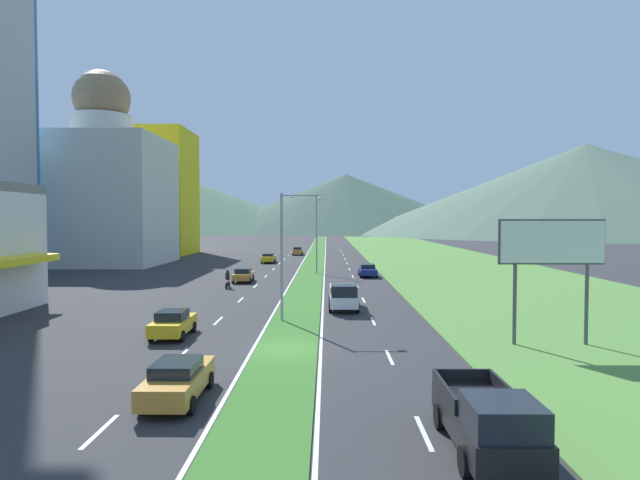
% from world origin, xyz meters
% --- Properties ---
extents(ground_plane, '(600.00, 600.00, 0.00)m').
position_xyz_m(ground_plane, '(0.00, 0.00, 0.00)').
color(ground_plane, '#2D2D30').
extents(grass_median, '(3.20, 240.00, 0.06)m').
position_xyz_m(grass_median, '(0.00, 60.00, 0.03)').
color(grass_median, '#387028').
rests_on(grass_median, ground_plane).
extents(grass_verge_right, '(24.00, 240.00, 0.06)m').
position_xyz_m(grass_verge_right, '(20.60, 60.00, 0.03)').
color(grass_verge_right, '#518438').
rests_on(grass_verge_right, ground_plane).
extents(lane_dash_left_1, '(0.16, 2.80, 0.01)m').
position_xyz_m(lane_dash_left_1, '(-5.10, -10.73, 0.01)').
color(lane_dash_left_1, silver).
rests_on(lane_dash_left_1, ground_plane).
extents(lane_dash_left_2, '(0.16, 2.80, 0.01)m').
position_xyz_m(lane_dash_left_2, '(-5.10, -1.45, 0.01)').
color(lane_dash_left_2, silver).
rests_on(lane_dash_left_2, ground_plane).
extents(lane_dash_left_3, '(0.16, 2.80, 0.01)m').
position_xyz_m(lane_dash_left_3, '(-5.10, 7.82, 0.01)').
color(lane_dash_left_3, silver).
rests_on(lane_dash_left_3, ground_plane).
extents(lane_dash_left_4, '(0.16, 2.80, 0.01)m').
position_xyz_m(lane_dash_left_4, '(-5.10, 17.09, 0.01)').
color(lane_dash_left_4, silver).
rests_on(lane_dash_left_4, ground_plane).
extents(lane_dash_left_5, '(0.16, 2.80, 0.01)m').
position_xyz_m(lane_dash_left_5, '(-5.10, 26.37, 0.01)').
color(lane_dash_left_5, silver).
rests_on(lane_dash_left_5, ground_plane).
extents(lane_dash_left_6, '(0.16, 2.80, 0.01)m').
position_xyz_m(lane_dash_left_6, '(-5.10, 35.64, 0.01)').
color(lane_dash_left_6, silver).
rests_on(lane_dash_left_6, ground_plane).
extents(lane_dash_left_7, '(0.16, 2.80, 0.01)m').
position_xyz_m(lane_dash_left_7, '(-5.10, 44.91, 0.01)').
color(lane_dash_left_7, silver).
rests_on(lane_dash_left_7, ground_plane).
extents(lane_dash_left_8, '(0.16, 2.80, 0.01)m').
position_xyz_m(lane_dash_left_8, '(-5.10, 54.19, 0.01)').
color(lane_dash_left_8, silver).
rests_on(lane_dash_left_8, ground_plane).
extents(lane_dash_left_9, '(0.16, 2.80, 0.01)m').
position_xyz_m(lane_dash_left_9, '(-5.10, 63.46, 0.01)').
color(lane_dash_left_9, silver).
rests_on(lane_dash_left_9, ground_plane).
extents(lane_dash_left_10, '(0.16, 2.80, 0.01)m').
position_xyz_m(lane_dash_left_10, '(-5.10, 72.73, 0.01)').
color(lane_dash_left_10, silver).
rests_on(lane_dash_left_10, ground_plane).
extents(lane_dash_left_11, '(0.16, 2.80, 0.01)m').
position_xyz_m(lane_dash_left_11, '(-5.10, 82.00, 0.01)').
color(lane_dash_left_11, silver).
rests_on(lane_dash_left_11, ground_plane).
extents(lane_dash_left_12, '(0.16, 2.80, 0.01)m').
position_xyz_m(lane_dash_left_12, '(-5.10, 91.28, 0.01)').
color(lane_dash_left_12, silver).
rests_on(lane_dash_left_12, ground_plane).
extents(lane_dash_right_1, '(0.16, 2.80, 0.01)m').
position_xyz_m(lane_dash_right_1, '(5.10, -10.73, 0.01)').
color(lane_dash_right_1, silver).
rests_on(lane_dash_right_1, ground_plane).
extents(lane_dash_right_2, '(0.16, 2.80, 0.01)m').
position_xyz_m(lane_dash_right_2, '(5.10, -1.45, 0.01)').
color(lane_dash_right_2, silver).
rests_on(lane_dash_right_2, ground_plane).
extents(lane_dash_right_3, '(0.16, 2.80, 0.01)m').
position_xyz_m(lane_dash_right_3, '(5.10, 7.82, 0.01)').
color(lane_dash_right_3, silver).
rests_on(lane_dash_right_3, ground_plane).
extents(lane_dash_right_4, '(0.16, 2.80, 0.01)m').
position_xyz_m(lane_dash_right_4, '(5.10, 17.09, 0.01)').
color(lane_dash_right_4, silver).
rests_on(lane_dash_right_4, ground_plane).
extents(lane_dash_right_5, '(0.16, 2.80, 0.01)m').
position_xyz_m(lane_dash_right_5, '(5.10, 26.37, 0.01)').
color(lane_dash_right_5, silver).
rests_on(lane_dash_right_5, ground_plane).
extents(lane_dash_right_6, '(0.16, 2.80, 0.01)m').
position_xyz_m(lane_dash_right_6, '(5.10, 35.64, 0.01)').
color(lane_dash_right_6, silver).
rests_on(lane_dash_right_6, ground_plane).
extents(lane_dash_right_7, '(0.16, 2.80, 0.01)m').
position_xyz_m(lane_dash_right_7, '(5.10, 44.91, 0.01)').
color(lane_dash_right_7, silver).
rests_on(lane_dash_right_7, ground_plane).
extents(lane_dash_right_8, '(0.16, 2.80, 0.01)m').
position_xyz_m(lane_dash_right_8, '(5.10, 54.19, 0.01)').
color(lane_dash_right_8, silver).
rests_on(lane_dash_right_8, ground_plane).
extents(lane_dash_right_9, '(0.16, 2.80, 0.01)m').
position_xyz_m(lane_dash_right_9, '(5.10, 63.46, 0.01)').
color(lane_dash_right_9, silver).
rests_on(lane_dash_right_9, ground_plane).
extents(lane_dash_right_10, '(0.16, 2.80, 0.01)m').
position_xyz_m(lane_dash_right_10, '(5.10, 72.73, 0.01)').
color(lane_dash_right_10, silver).
rests_on(lane_dash_right_10, ground_plane).
extents(lane_dash_right_11, '(0.16, 2.80, 0.01)m').
position_xyz_m(lane_dash_right_11, '(5.10, 82.00, 0.01)').
color(lane_dash_right_11, silver).
rests_on(lane_dash_right_11, ground_plane).
extents(lane_dash_right_12, '(0.16, 2.80, 0.01)m').
position_xyz_m(lane_dash_right_12, '(5.10, 91.28, 0.01)').
color(lane_dash_right_12, silver).
rests_on(lane_dash_right_12, ground_plane).
extents(edge_line_median_left, '(0.16, 240.00, 0.01)m').
position_xyz_m(edge_line_median_left, '(-1.75, 60.00, 0.01)').
color(edge_line_median_left, silver).
rests_on(edge_line_median_left, ground_plane).
extents(edge_line_median_right, '(0.16, 240.00, 0.01)m').
position_xyz_m(edge_line_median_right, '(1.75, 60.00, 0.01)').
color(edge_line_median_right, silver).
rests_on(edge_line_median_right, ground_plane).
extents(domed_building, '(17.81, 17.81, 28.69)m').
position_xyz_m(domed_building, '(-31.28, 52.89, 11.06)').
color(domed_building, beige).
rests_on(domed_building, ground_plane).
extents(midrise_colored, '(14.70, 14.70, 23.56)m').
position_xyz_m(midrise_colored, '(-31.32, 75.70, 11.78)').
color(midrise_colored, yellow).
rests_on(midrise_colored, ground_plane).
extents(hill_far_left, '(196.46, 196.46, 35.51)m').
position_xyz_m(hill_far_left, '(-94.52, 281.71, 17.75)').
color(hill_far_left, '#47664C').
rests_on(hill_far_left, ground_plane).
extents(hill_far_center, '(162.37, 162.37, 32.04)m').
position_xyz_m(hill_far_center, '(12.79, 277.49, 16.02)').
color(hill_far_center, '#3D5647').
rests_on(hill_far_center, ground_plane).
extents(hill_far_right, '(212.22, 212.22, 40.75)m').
position_xyz_m(hill_far_right, '(119.36, 220.07, 20.37)').
color(hill_far_right, '#516B56').
rests_on(hill_far_right, ground_plane).
extents(street_lamp_near, '(2.98, 0.29, 8.41)m').
position_xyz_m(street_lamp_near, '(-0.54, 7.82, 4.89)').
color(street_lamp_near, '#99999E').
rests_on(street_lamp_near, ground_plane).
extents(street_lamp_mid, '(3.43, 0.37, 9.76)m').
position_xyz_m(street_lamp_mid, '(0.42, 39.19, 5.64)').
color(street_lamp_mid, '#99999E').
rests_on(street_lamp_mid, ground_plane).
extents(billboard_roadside, '(5.61, 0.28, 6.71)m').
position_xyz_m(billboard_roadside, '(13.91, 1.11, 5.16)').
color(billboard_roadside, '#4C4C51').
rests_on(billboard_roadside, ground_plane).
extents(car_0, '(2.03, 4.70, 1.44)m').
position_xyz_m(car_0, '(6.83, 35.62, 0.75)').
color(car_0, navy).
rests_on(car_0, ground_plane).
extents(car_1, '(1.90, 4.16, 1.50)m').
position_xyz_m(car_1, '(-3.42, 73.81, 0.77)').
color(car_1, '#C6842D').
rests_on(car_1, ground_plane).
extents(car_2, '(1.91, 4.15, 1.54)m').
position_xyz_m(car_2, '(-6.69, 2.94, 0.78)').
color(car_2, yellow).
rests_on(car_2, ground_plane).
extents(car_3, '(1.95, 4.02, 1.48)m').
position_xyz_m(car_3, '(-6.86, 29.88, 0.75)').
color(car_3, '#C6842D').
rests_on(car_3, ground_plane).
extents(car_4, '(1.91, 4.73, 1.52)m').
position_xyz_m(car_4, '(-3.44, -7.79, 0.78)').
color(car_4, '#C6842D').
rests_on(car_4, ground_plane).
extents(car_5, '(2.00, 4.77, 1.44)m').
position_xyz_m(car_5, '(-6.93, 55.53, 0.75)').
color(car_5, yellow).
rests_on(car_5, ground_plane).
extents(pickup_truck_0, '(2.18, 5.40, 2.00)m').
position_xyz_m(pickup_truck_0, '(3.29, 12.36, 0.98)').
color(pickup_truck_0, silver).
rests_on(pickup_truck_0, ground_plane).
extents(pickup_truck_1, '(2.18, 5.40, 2.00)m').
position_xyz_m(pickup_truck_1, '(6.63, -12.31, 0.98)').
color(pickup_truck_1, black).
rests_on(pickup_truck_1, ground_plane).
extents(motorcycle_rider, '(0.36, 2.00, 1.80)m').
position_xyz_m(motorcycle_rider, '(-7.57, 24.71, 0.75)').
color(motorcycle_rider, black).
rests_on(motorcycle_rider, ground_plane).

